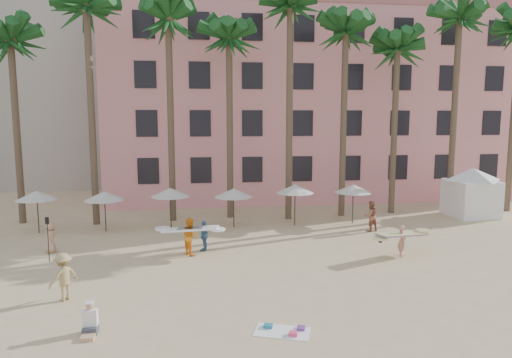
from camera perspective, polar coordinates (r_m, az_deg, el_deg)
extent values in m
plane|color=#D1B789|center=(18.04, 3.79, -15.27)|extent=(120.00, 120.00, 0.00)
cube|color=pink|center=(43.53, 6.36, 8.90)|extent=(35.00, 14.00, 16.00)
cylinder|color=brown|center=(33.91, -27.72, 5.06)|extent=(0.44, 0.44, 12.00)
cylinder|color=brown|center=(31.52, -19.85, 7.17)|extent=(0.44, 0.44, 14.00)
cylinder|color=brown|center=(31.35, -10.61, 7.03)|extent=(0.44, 0.44, 13.50)
cylinder|color=brown|center=(31.89, -3.30, 6.26)|extent=(0.44, 0.44, 12.50)
cylinder|color=brown|center=(31.43, 4.19, 8.06)|extent=(0.44, 0.44, 14.50)
cylinder|color=brown|center=(32.94, 10.88, 6.62)|extent=(0.44, 0.44, 13.00)
cylinder|color=brown|center=(34.86, 16.89, 5.65)|extent=(0.44, 0.44, 12.00)
cylinder|color=brown|center=(35.80, 23.50, 7.00)|extent=(0.44, 0.44, 14.00)
cylinder|color=#332B23|center=(30.94, -25.60, -3.85)|extent=(0.07, 0.07, 2.50)
cone|color=beige|center=(30.76, -25.72, -1.84)|extent=(2.50, 2.50, 0.55)
cylinder|color=#332B23|center=(29.84, -18.33, -3.99)|extent=(0.07, 0.07, 2.40)
cone|color=beige|center=(29.65, -18.41, -2.00)|extent=(2.50, 2.50, 0.55)
cylinder|color=#332B23|center=(29.52, -10.60, -3.75)|extent=(0.07, 0.07, 2.50)
cone|color=beige|center=(29.32, -10.65, -1.64)|extent=(2.50, 2.50, 0.55)
cylinder|color=#332B23|center=(29.47, -2.81, -3.74)|extent=(0.07, 0.07, 2.40)
cone|color=beige|center=(29.28, -2.82, -1.73)|extent=(2.50, 2.50, 0.55)
cylinder|color=#332B23|center=(29.93, 4.88, -3.39)|extent=(0.07, 0.07, 2.60)
cone|color=beige|center=(29.73, 4.90, -1.22)|extent=(2.50, 2.50, 0.55)
cylinder|color=#332B23|center=(31.20, 12.01, -3.17)|extent=(0.07, 0.07, 2.50)
cone|color=beige|center=(31.02, 12.06, -1.17)|extent=(2.50, 2.50, 0.55)
cube|color=white|center=(36.16, 25.28, -2.19)|extent=(3.12, 3.12, 2.60)
cone|color=white|center=(35.92, 25.44, 0.57)|extent=(4.68, 4.68, 0.90)
cube|color=white|center=(15.91, 3.26, -18.52)|extent=(2.03, 1.54, 0.02)
cube|color=teal|center=(16.14, 1.54, -17.88)|extent=(0.37, 0.34, 0.10)
cube|color=#F74475|center=(15.65, 4.67, -18.71)|extent=(0.34, 0.30, 0.12)
cube|color=#6B3888|center=(16.09, 5.66, -18.04)|extent=(0.35, 0.37, 0.08)
imported|color=tan|center=(24.58, 17.79, -7.35)|extent=(0.57, 0.69, 1.63)
cube|color=#DAD688|center=(24.50, 17.82, -6.61)|extent=(3.11, 1.87, 0.37)
imported|color=orange|center=(23.91, -8.24, -7.10)|extent=(1.10, 1.18, 1.93)
cube|color=white|center=(23.81, -8.26, -6.20)|extent=(2.97, 1.26, 0.30)
imported|color=tan|center=(26.31, -24.30, -6.67)|extent=(0.87, 0.96, 1.64)
imported|color=#96533E|center=(29.33, 14.14, -4.50)|extent=(1.06, 0.90, 1.92)
imported|color=teal|center=(24.53, -6.49, -7.06)|extent=(0.70, 1.03, 1.62)
imported|color=tan|center=(19.48, -22.94, -11.18)|extent=(1.33, 1.36, 1.87)
cylinder|color=black|center=(24.74, -24.54, -7.02)|extent=(0.04, 0.04, 2.10)
cube|color=black|center=(24.52, -24.67, -4.75)|extent=(0.18, 0.03, 0.35)
cube|color=#3F3F4C|center=(16.66, -19.98, -17.30)|extent=(0.47, 0.44, 0.25)
cube|color=tan|center=(16.36, -20.26, -18.03)|extent=(0.41, 0.47, 0.12)
cube|color=white|center=(16.54, -20.01, -15.99)|extent=(0.46, 0.27, 0.57)
sphere|color=tan|center=(16.38, -20.07, -14.65)|extent=(0.25, 0.25, 0.25)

